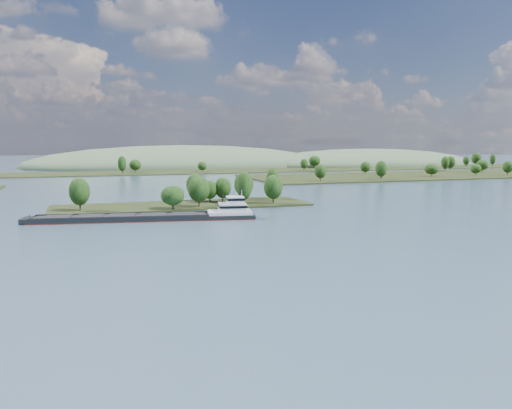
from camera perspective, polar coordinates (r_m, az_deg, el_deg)
name	(u,v)px	position (r m, az deg, el deg)	size (l,w,h in m)	color
ground	(222,232)	(141.90, -3.94, -3.10)	(1800.00, 1800.00, 0.00)	#364B5D
tree_island	(200,195)	(199.43, -6.46, 1.06)	(100.00, 31.82, 14.64)	black
right_bank	(452,174)	(413.22, 21.53, 3.29)	(320.00, 90.00, 14.38)	black
back_shoreline	(145,172)	(418.02, -12.61, 3.63)	(900.00, 60.00, 15.63)	black
hill_east	(368,165)	(568.54, 12.64, 4.45)	(260.00, 140.00, 36.00)	#41593D
hill_west	(184,166)	(524.44, -8.24, 4.33)	(320.00, 160.00, 44.00)	#41593D
cargo_barge	(159,216)	(165.37, -11.04, -1.31)	(73.75, 20.93, 9.92)	black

